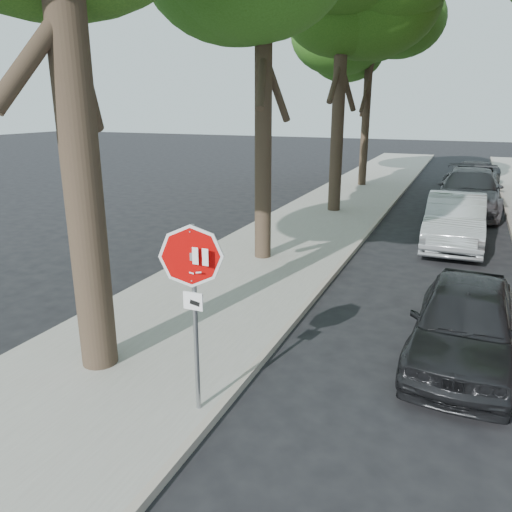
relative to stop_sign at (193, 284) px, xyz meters
The scene contains 9 objects.
ground 2.07m from the stop_sign, ahead, with size 120.00×120.00×0.00m, color black.
sidewalk_left 12.31m from the stop_sign, 98.51° to the left, with size 4.00×55.00×0.12m, color gray.
curb_left 12.17m from the stop_sign, 88.81° to the left, with size 0.12×55.00×0.13m, color #9E9384.
stop_sign is the anchor object (origin of this frame).
tree_far 21.88m from the stop_sign, 95.46° to the left, with size 5.29×4.91×9.33m.
car_a 4.71m from the stop_sign, 43.31° to the left, with size 1.64×4.07×1.39m, color black.
car_b 11.13m from the stop_sign, 75.04° to the left, with size 1.64×4.70×1.55m, color #A9ADB1.
car_c 16.59m from the stop_sign, 78.84° to the left, with size 2.36×5.80×1.68m, color #4C4C51.
car_d 22.24m from the stop_sign, 81.45° to the left, with size 2.33×5.05×1.40m, color black.
Camera 1 is at (2.36, -5.20, 4.13)m, focal length 35.00 mm.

